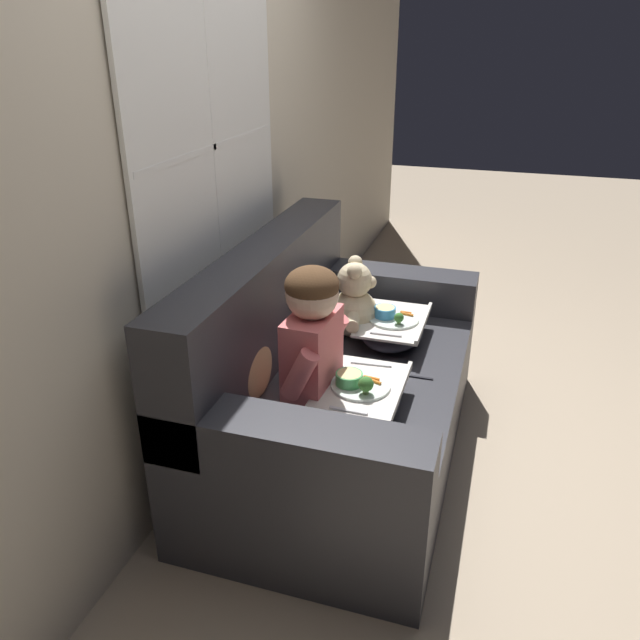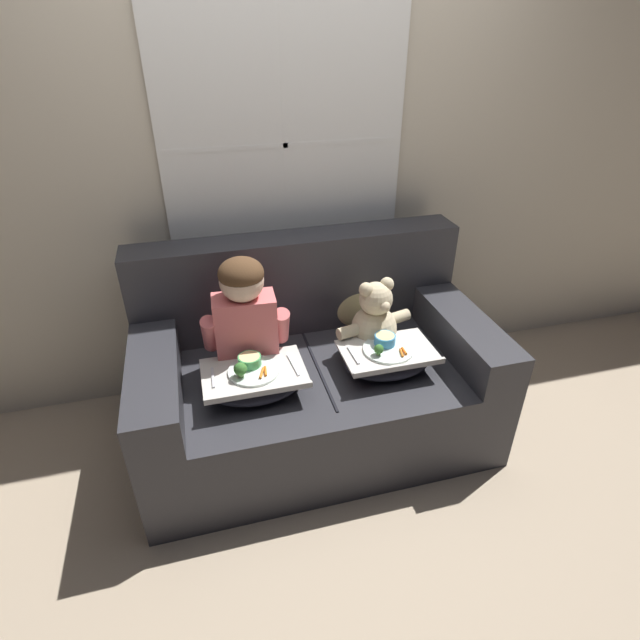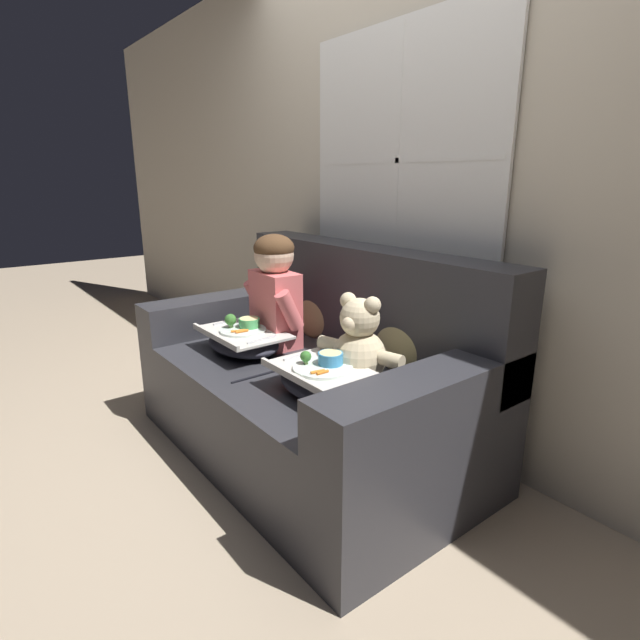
% 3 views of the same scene
% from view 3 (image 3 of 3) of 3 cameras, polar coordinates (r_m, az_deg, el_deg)
% --- Properties ---
extents(ground_plane, '(14.00, 14.00, 0.00)m').
position_cam_3_polar(ground_plane, '(2.59, -1.74, -14.65)').
color(ground_plane, tan).
extents(wall_back_with_window, '(8.00, 0.08, 2.60)m').
position_cam_3_polar(wall_back_with_window, '(2.65, 9.51, 15.42)').
color(wall_back_with_window, beige).
rests_on(wall_back_with_window, ground_plane).
extents(couch, '(1.74, 1.00, 0.99)m').
position_cam_3_polar(couch, '(2.47, -0.46, -7.14)').
color(couch, '#2D2D33').
rests_on(couch, ground_plane).
extents(throw_pillow_behind_child, '(0.34, 0.16, 0.35)m').
position_cam_3_polar(throw_pillow_behind_child, '(2.77, -0.53, 1.47)').
color(throw_pillow_behind_child, tan).
rests_on(throw_pillow_behind_child, couch).
extents(throw_pillow_behind_teddy, '(0.34, 0.17, 0.36)m').
position_cam_3_polar(throw_pillow_behind_teddy, '(2.31, 9.34, -1.77)').
color(throw_pillow_behind_teddy, tan).
rests_on(throw_pillow_behind_teddy, couch).
extents(child_figure, '(0.42, 0.21, 0.58)m').
position_cam_3_polar(child_figure, '(2.59, -5.20, 3.97)').
color(child_figure, '#DB6666').
rests_on(child_figure, couch).
extents(teddy_bear, '(0.42, 0.30, 0.39)m').
position_cam_3_polar(teddy_bear, '(2.12, 4.41, -3.03)').
color(teddy_bear, beige).
rests_on(teddy_bear, couch).
extents(lap_tray_child, '(0.47, 0.33, 0.19)m').
position_cam_3_polar(lap_tray_child, '(2.56, -8.77, -2.27)').
color(lap_tray_child, '#2D2D38').
rests_on(lap_tray_child, child_figure).
extents(lap_tray_teddy, '(0.45, 0.31, 0.18)m').
position_cam_3_polar(lap_tray_teddy, '(2.05, 0.30, -6.85)').
color(lap_tray_teddy, '#2D2D38').
rests_on(lap_tray_teddy, teddy_bear).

